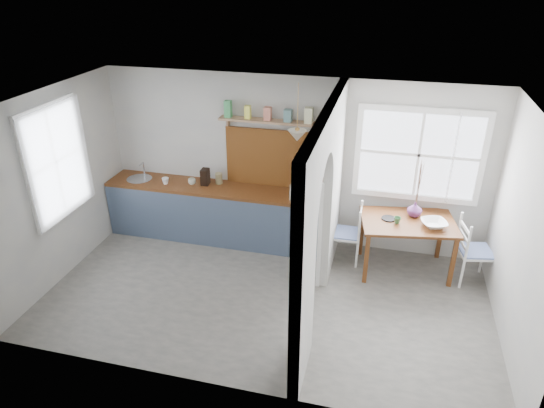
% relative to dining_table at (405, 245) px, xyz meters
% --- Properties ---
extents(floor, '(5.80, 3.20, 0.01)m').
position_rel_dining_table_xyz_m(floor, '(-1.76, -1.10, -0.40)').
color(floor, gray).
rests_on(floor, ground).
extents(ceiling, '(5.80, 3.20, 0.01)m').
position_rel_dining_table_xyz_m(ceiling, '(-1.76, -1.10, 2.20)').
color(ceiling, beige).
rests_on(ceiling, walls).
extents(walls, '(5.81, 3.21, 2.60)m').
position_rel_dining_table_xyz_m(walls, '(-1.76, -1.10, 0.90)').
color(walls, beige).
rests_on(walls, floor).
extents(partition, '(0.12, 3.20, 2.60)m').
position_rel_dining_table_xyz_m(partition, '(-1.06, -1.04, 1.05)').
color(partition, beige).
rests_on(partition, floor).
extents(kitchen_window, '(0.10, 1.16, 1.50)m').
position_rel_dining_table_xyz_m(kitchen_window, '(-4.63, -1.10, 1.25)').
color(kitchen_window, white).
rests_on(kitchen_window, walls).
extents(nook_window, '(1.76, 0.10, 1.30)m').
position_rel_dining_table_xyz_m(nook_window, '(0.04, 0.46, 1.20)').
color(nook_window, white).
rests_on(nook_window, walls).
extents(counter, '(3.50, 0.60, 0.90)m').
position_rel_dining_table_xyz_m(counter, '(-2.89, 0.23, 0.06)').
color(counter, brown).
rests_on(counter, floor).
extents(sink, '(0.40, 0.40, 0.02)m').
position_rel_dining_table_xyz_m(sink, '(-4.19, 0.20, 0.49)').
color(sink, silver).
rests_on(sink, counter).
extents(backsplash, '(1.65, 0.03, 0.90)m').
position_rel_dining_table_xyz_m(backsplash, '(-1.97, 0.47, 0.95)').
color(backsplash, brown).
rests_on(backsplash, walls).
extents(shelf, '(1.75, 0.20, 0.21)m').
position_rel_dining_table_xyz_m(shelf, '(-1.97, 0.39, 1.60)').
color(shelf, '#A27E5A').
rests_on(shelf, walls).
extents(pendant_lamp, '(0.26, 0.26, 0.16)m').
position_rel_dining_table_xyz_m(pendant_lamp, '(-1.61, 0.05, 1.48)').
color(pendant_lamp, '#F4EBCE').
rests_on(pendant_lamp, ceiling).
extents(utensil_rail, '(0.02, 0.50, 0.02)m').
position_rel_dining_table_xyz_m(utensil_rail, '(-1.15, -0.20, 1.05)').
color(utensil_rail, silver).
rests_on(utensil_rail, partition).
extents(dining_table, '(1.40, 1.05, 0.80)m').
position_rel_dining_table_xyz_m(dining_table, '(0.00, 0.00, 0.00)').
color(dining_table, brown).
rests_on(dining_table, floor).
extents(chair_left, '(0.42, 0.42, 0.91)m').
position_rel_dining_table_xyz_m(chair_left, '(-0.85, 0.06, 0.06)').
color(chair_left, white).
rests_on(chair_left, floor).
extents(chair_right, '(0.51, 0.51, 0.96)m').
position_rel_dining_table_xyz_m(chair_right, '(0.93, -0.05, 0.08)').
color(chair_right, white).
rests_on(chair_right, floor).
extents(kettle, '(0.24, 0.19, 0.27)m').
position_rel_dining_table_xyz_m(kettle, '(-1.62, 0.07, 0.64)').
color(kettle, silver).
rests_on(kettle, counter).
extents(mug_a, '(0.12, 0.12, 0.10)m').
position_rel_dining_table_xyz_m(mug_a, '(-3.70, 0.12, 0.55)').
color(mug_a, white).
rests_on(mug_a, counter).
extents(mug_b, '(0.13, 0.13, 0.09)m').
position_rel_dining_table_xyz_m(mug_b, '(-3.29, 0.21, 0.55)').
color(mug_b, beige).
rests_on(mug_b, counter).
extents(knife_block, '(0.13, 0.17, 0.25)m').
position_rel_dining_table_xyz_m(knife_block, '(-3.09, 0.26, 0.63)').
color(knife_block, black).
rests_on(knife_block, counter).
extents(jar, '(0.13, 0.13, 0.17)m').
position_rel_dining_table_xyz_m(jar, '(-2.89, 0.34, 0.59)').
color(jar, '#938858').
rests_on(jar, counter).
extents(towel_magenta, '(0.02, 0.03, 0.55)m').
position_rel_dining_table_xyz_m(towel_magenta, '(-1.18, -0.12, -0.12)').
color(towel_magenta, '#A81B3F').
rests_on(towel_magenta, counter).
extents(towel_orange, '(0.02, 0.03, 0.48)m').
position_rel_dining_table_xyz_m(towel_orange, '(-1.18, -0.17, -0.15)').
color(towel_orange, '#C4861C').
rests_on(towel_orange, counter).
extents(bowl, '(0.43, 0.43, 0.08)m').
position_rel_dining_table_xyz_m(bowl, '(0.33, -0.08, 0.44)').
color(bowl, white).
rests_on(bowl, dining_table).
extents(table_cup, '(0.13, 0.13, 0.09)m').
position_rel_dining_table_xyz_m(table_cup, '(-0.16, -0.11, 0.44)').
color(table_cup, '#396E3F').
rests_on(table_cup, dining_table).
extents(plate, '(0.23, 0.23, 0.02)m').
position_rel_dining_table_xyz_m(plate, '(-0.27, -0.01, 0.41)').
color(plate, black).
rests_on(plate, dining_table).
extents(vase, '(0.24, 0.24, 0.21)m').
position_rel_dining_table_xyz_m(vase, '(0.07, 0.17, 0.51)').
color(vase, '#602D67').
rests_on(vase, dining_table).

